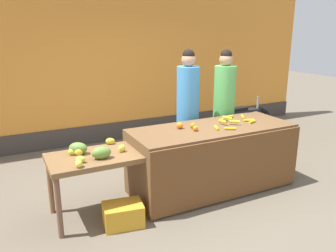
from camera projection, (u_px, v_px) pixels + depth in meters
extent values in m
plane|color=#665B4C|center=(191.00, 192.00, 4.70)|extent=(24.00, 24.00, 0.00)
cube|color=orange|center=(120.00, 61.00, 6.67)|extent=(8.88, 0.20, 3.11)
cube|color=#3F3833|center=(124.00, 130.00, 6.96)|extent=(8.88, 0.04, 0.36)
cube|color=brown|center=(212.00, 158.00, 4.72)|extent=(2.26, 0.87, 0.90)
cube|color=brown|center=(231.00, 169.00, 4.33)|extent=(2.26, 0.03, 0.84)
cube|color=brown|center=(97.00, 157.00, 3.94)|extent=(1.12, 0.68, 0.06)
cylinder|color=brown|center=(59.00, 208.00, 3.58)|extent=(0.06, 0.06, 0.70)
cylinder|color=brown|center=(148.00, 189.00, 4.02)|extent=(0.06, 0.06, 0.70)
cylinder|color=brown|center=(50.00, 186.00, 4.08)|extent=(0.06, 0.06, 0.70)
cylinder|color=brown|center=(130.00, 171.00, 4.52)|extent=(0.06, 0.06, 0.70)
cylinder|color=gold|center=(230.00, 117.00, 5.06)|extent=(0.12, 0.05, 0.04)
cylinder|color=gold|center=(243.00, 117.00, 5.04)|extent=(0.11, 0.15, 0.04)
cylinder|color=gold|center=(230.00, 129.00, 4.45)|extent=(0.14, 0.10, 0.04)
cylinder|color=gold|center=(221.00, 120.00, 4.85)|extent=(0.13, 0.09, 0.04)
cylinder|color=yellow|center=(249.00, 120.00, 4.85)|extent=(0.15, 0.09, 0.04)
cylinder|color=yellow|center=(217.00, 128.00, 4.48)|extent=(0.09, 0.16, 0.04)
cylinder|color=gold|center=(252.00, 122.00, 4.78)|extent=(0.13, 0.07, 0.04)
cylinder|color=gold|center=(223.00, 121.00, 4.67)|extent=(0.06, 0.13, 0.04)
cylinder|color=yellow|center=(234.00, 121.00, 4.67)|extent=(0.13, 0.12, 0.04)
cylinder|color=yellow|center=(228.00, 118.00, 4.87)|extent=(0.08, 0.16, 0.04)
sphere|color=orange|center=(195.00, 128.00, 4.39)|extent=(0.07, 0.07, 0.07)
sphere|color=orange|center=(180.00, 125.00, 4.50)|extent=(0.09, 0.09, 0.09)
sphere|color=orange|center=(193.00, 126.00, 4.52)|extent=(0.07, 0.07, 0.07)
ellipsoid|color=yellow|center=(110.00, 141.00, 4.30)|extent=(0.13, 0.10, 0.08)
ellipsoid|color=yellow|center=(79.00, 152.00, 3.91)|extent=(0.12, 0.11, 0.09)
ellipsoid|color=#DAD846|center=(79.00, 164.00, 3.58)|extent=(0.10, 0.11, 0.08)
ellipsoid|color=#E0D448|center=(74.00, 151.00, 3.94)|extent=(0.13, 0.10, 0.09)
ellipsoid|color=#D2D24A|center=(81.00, 159.00, 3.70)|extent=(0.13, 0.12, 0.08)
ellipsoid|color=yellow|center=(122.00, 148.00, 4.03)|extent=(0.10, 0.08, 0.09)
ellipsoid|color=yellow|center=(71.00, 151.00, 3.94)|extent=(0.10, 0.11, 0.08)
ellipsoid|color=olive|center=(78.00, 148.00, 3.95)|extent=(0.26, 0.24, 0.14)
ellipsoid|color=olive|center=(101.00, 153.00, 3.81)|extent=(0.23, 0.15, 0.14)
cylinder|color=#33333D|center=(187.00, 148.00, 5.33)|extent=(0.29, 0.29, 0.74)
cylinder|color=#3F8CCC|center=(188.00, 97.00, 5.10)|extent=(0.34, 0.34, 0.90)
sphere|color=tan|center=(189.00, 60.00, 4.95)|extent=(0.21, 0.21, 0.21)
sphere|color=black|center=(189.00, 55.00, 4.94)|extent=(0.18, 0.18, 0.18)
cylinder|color=#33333D|center=(222.00, 143.00, 5.60)|extent=(0.29, 0.29, 0.73)
cylinder|color=#59B259|center=(224.00, 94.00, 5.38)|extent=(0.34, 0.34, 0.89)
sphere|color=tan|center=(226.00, 60.00, 5.23)|extent=(0.21, 0.21, 0.21)
sphere|color=black|center=(226.00, 55.00, 5.22)|extent=(0.18, 0.18, 0.18)
torus|color=black|center=(258.00, 123.00, 6.92)|extent=(0.65, 0.09, 0.65)
torus|color=black|center=(220.00, 129.00, 6.51)|extent=(0.65, 0.09, 0.65)
cube|color=black|center=(240.00, 117.00, 6.67)|extent=(0.80, 0.18, 0.28)
cube|color=black|center=(236.00, 110.00, 6.58)|extent=(0.44, 0.16, 0.08)
cylinder|color=gray|center=(258.00, 107.00, 6.81)|extent=(0.04, 0.04, 0.40)
cube|color=gold|center=(123.00, 215.00, 3.88)|extent=(0.48, 0.38, 0.26)
ellipsoid|color=tan|center=(142.00, 165.00, 4.95)|extent=(0.31, 0.37, 0.51)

